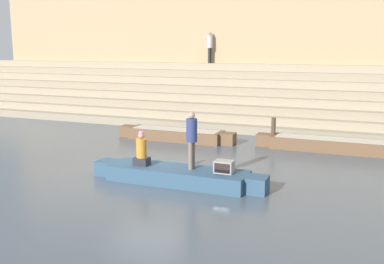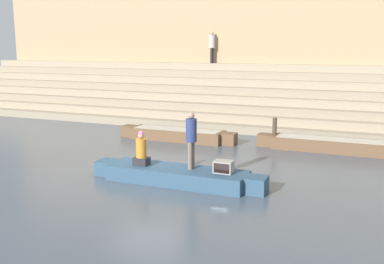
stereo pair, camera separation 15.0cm
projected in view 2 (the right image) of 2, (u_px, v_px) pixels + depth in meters
ground_plane at (149, 172)px, 14.83m from camera, size 120.00×120.00×0.00m
ghat_steps at (241, 102)px, 24.28m from camera, size 36.00×4.98×3.13m
back_wall at (254, 35)px, 25.73m from camera, size 34.20×1.28×9.54m
rowboat_main at (177, 175)px, 13.64m from camera, size 5.55×1.32×0.47m
person_standing at (191, 136)px, 13.35m from camera, size 0.33×0.33×1.72m
person_rowing at (141, 151)px, 13.87m from camera, size 0.46×0.36×1.08m
tv_set at (224, 167)px, 13.06m from camera, size 0.55×0.41×0.36m
moored_boat_shore at (177, 134)px, 19.87m from camera, size 5.43×1.10×0.50m
moored_boat_distant at (331, 145)px, 17.79m from camera, size 5.86×1.10×0.50m
mooring_post at (274, 132)px, 18.53m from camera, size 0.18×0.18×1.21m
person_on_steps at (212, 45)px, 25.85m from camera, size 0.34×0.34×1.80m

